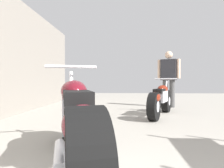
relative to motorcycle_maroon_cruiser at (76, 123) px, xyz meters
name	(u,v)px	position (x,y,z in m)	size (l,w,h in m)	color
ground_plane	(138,120)	(0.71, 2.31, -0.40)	(18.62, 18.62, 0.00)	#9E998E
garage_partition_left	(4,53)	(-2.06, 2.31, 0.95)	(0.08, 8.53, 2.70)	gray
motorcycle_maroon_cruiser	(76,123)	(0.00, 0.00, 0.00)	(0.90, 2.01, 0.96)	black
motorcycle_black_naked	(160,100)	(1.23, 2.73, -0.04)	(0.88, 1.72, 0.84)	black
mechanic_in_blue	(169,76)	(1.77, 4.35, 0.55)	(0.65, 0.39, 1.67)	#4C4C4C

